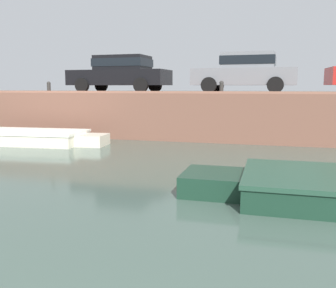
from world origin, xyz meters
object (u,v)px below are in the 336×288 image
car_leftmost_black (121,72)px  mooring_bollard_west (49,87)px  car_left_inner_grey (246,71)px  boat_moored_west_cream (26,137)px  mooring_bollard_mid (221,87)px

car_leftmost_black → mooring_bollard_west: (-2.30, -1.93, -0.61)m
car_leftmost_black → car_left_inner_grey: (5.28, 0.00, -0.00)m
boat_moored_west_cream → mooring_bollard_mid: mooring_bollard_mid is taller
car_left_inner_grey → mooring_bollard_mid: size_ratio=9.00×
car_leftmost_black → mooring_bollard_west: car_leftmost_black is taller
mooring_bollard_west → mooring_bollard_mid: size_ratio=1.00×
car_leftmost_black → mooring_bollard_mid: size_ratio=9.78×
car_left_inner_grey → mooring_bollard_mid: 2.13m
boat_moored_west_cream → car_leftmost_black: bearing=63.1°
car_left_inner_grey → mooring_bollard_mid: bearing=-109.6°
mooring_bollard_west → mooring_bollard_mid: bearing=0.0°
boat_moored_west_cream → car_left_inner_grey: car_left_inner_grey is taller
boat_moored_west_cream → mooring_bollard_west: (-0.29, 2.03, 1.76)m
mooring_bollard_mid → car_left_inner_grey: bearing=70.4°
boat_moored_west_cream → car_left_inner_grey: 8.62m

